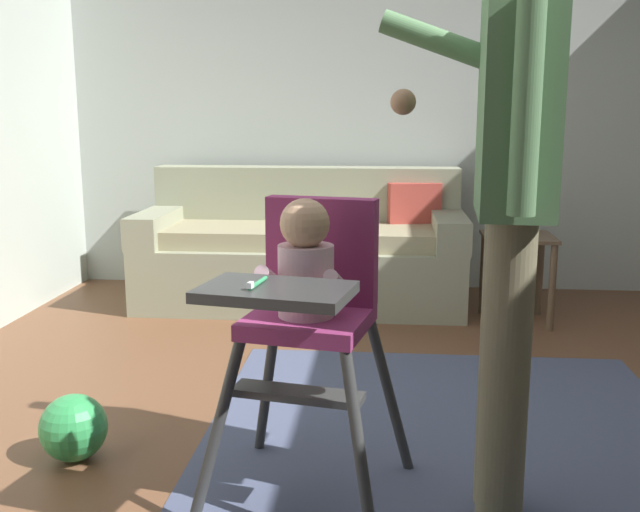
% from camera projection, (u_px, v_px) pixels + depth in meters
% --- Properties ---
extents(ground, '(6.10, 7.02, 0.10)m').
position_uv_depth(ground, '(396.00, 477.00, 2.60)').
color(ground, brown).
extents(wall_far, '(5.30, 0.06, 2.72)m').
position_uv_depth(wall_far, '(396.00, 91.00, 5.00)').
color(wall_far, '#B7C0B9').
rests_on(wall_far, ground).
extents(area_rug, '(1.87, 2.86, 0.01)m').
position_uv_depth(area_rug, '(460.00, 499.00, 2.35)').
color(area_rug, '#49526F').
rests_on(area_rug, ground).
extents(couch, '(2.06, 0.86, 0.86)m').
position_uv_depth(couch, '(304.00, 252.00, 4.74)').
color(couch, gray).
rests_on(couch, ground).
extents(high_chair, '(0.71, 0.80, 0.98)m').
position_uv_depth(high_chair, '(308.00, 292.00, 2.24)').
color(high_chair, '#353636').
rests_on(high_chair, ground).
extents(adult_standing, '(0.51, 0.52, 1.74)m').
position_uv_depth(adult_standing, '(510.00, 196.00, 2.08)').
color(adult_standing, '#6A6449').
rests_on(adult_standing, ground).
extents(toy_ball_second, '(0.24, 0.24, 0.24)m').
position_uv_depth(toy_ball_second, '(74.00, 428.00, 2.60)').
color(toy_ball_second, green).
rests_on(toy_ball_second, ground).
extents(side_table, '(0.40, 0.40, 0.52)m').
position_uv_depth(side_table, '(517.00, 259.00, 4.27)').
color(side_table, brown).
rests_on(side_table, ground).
extents(sippy_cup, '(0.07, 0.07, 0.10)m').
position_uv_depth(sippy_cup, '(519.00, 227.00, 4.23)').
color(sippy_cup, gold).
rests_on(sippy_cup, side_table).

